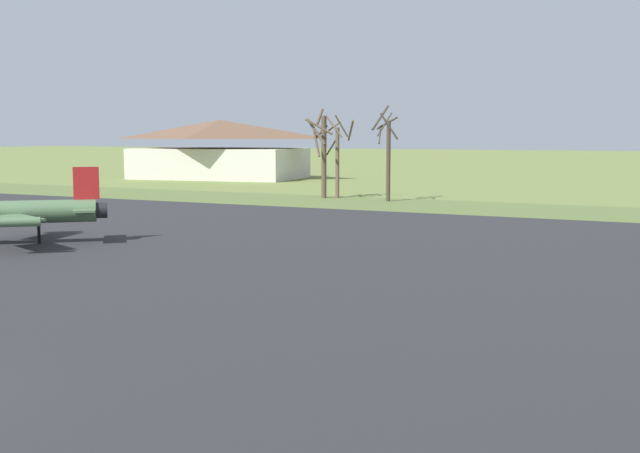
# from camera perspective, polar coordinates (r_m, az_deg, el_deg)

# --- Properties ---
(asphalt_apron) EXTENTS (103.73, 57.88, 0.05)m
(asphalt_apron) POSITION_cam_1_polar(r_m,az_deg,el_deg) (32.96, -4.50, -3.78)
(asphalt_apron) COLOR #28282B
(asphalt_apron) RESTS_ON ground
(grass_verge_strip) EXTENTS (163.73, 12.00, 0.06)m
(grass_verge_strip) POSITION_cam_1_polar(r_m,az_deg,el_deg) (65.19, 11.44, 1.32)
(grass_verge_strip) COLOR #5A6B36
(grass_verge_strip) RESTS_ON ground
(bare_tree_far_left) EXTENTS (2.92, 2.57, 8.46)m
(bare_tree_far_left) POSITION_cam_1_polar(r_m,az_deg,el_deg) (73.62, 0.18, 5.61)
(bare_tree_far_left) COLOR brown
(bare_tree_far_left) RESTS_ON ground
(bare_tree_left_of_center) EXTENTS (3.15, 2.92, 7.87)m
(bare_tree_left_of_center) POSITION_cam_1_polar(r_m,az_deg,el_deg) (73.78, 1.34, 5.27)
(bare_tree_left_of_center) COLOR brown
(bare_tree_left_of_center) RESTS_ON ground
(bare_tree_center) EXTENTS (2.54, 2.54, 8.67)m
(bare_tree_center) POSITION_cam_1_polar(r_m,az_deg,el_deg) (70.35, 4.93, 5.46)
(bare_tree_center) COLOR #42382D
(bare_tree_center) RESTS_ON ground
(visitor_building) EXTENTS (24.88, 17.68, 8.06)m
(visitor_building) POSITION_cam_1_polar(r_m,az_deg,el_deg) (109.52, -7.33, 5.61)
(visitor_building) COLOR beige
(visitor_building) RESTS_ON ground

